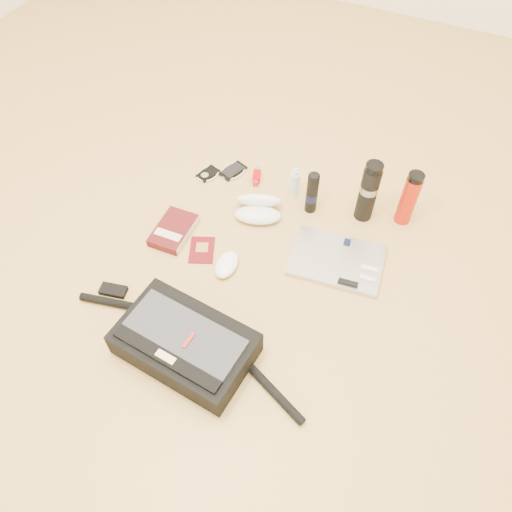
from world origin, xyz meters
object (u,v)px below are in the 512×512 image
object	(u,v)px
thermos_black	(368,192)
thermos_red	(409,198)
laptop	(337,261)
book	(174,230)
messenger_bag	(185,343)

from	to	relation	value
thermos_black	thermos_red	world-z (taller)	thermos_black
laptop	book	bearing A→B (deg)	-174.71
book	thermos_black	distance (m)	0.72
thermos_red	laptop	bearing A→B (deg)	-117.57
messenger_bag	thermos_red	size ratio (longest dim) A/B	3.64
laptop	book	size ratio (longest dim) A/B	1.81
laptop	thermos_red	xyz separation A→B (m)	(0.15, 0.30, 0.10)
laptop	messenger_bag	bearing A→B (deg)	-127.57
messenger_bag	book	distance (m)	0.48
book	laptop	bearing A→B (deg)	9.68
messenger_bag	book	bearing A→B (deg)	130.57
messenger_bag	thermos_red	world-z (taller)	thermos_red
laptop	thermos_black	xyz separation A→B (m)	(0.01, 0.25, 0.12)
thermos_red	book	bearing A→B (deg)	-150.32
messenger_bag	thermos_black	bearing A→B (deg)	72.71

